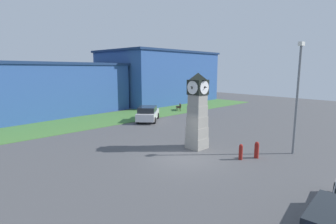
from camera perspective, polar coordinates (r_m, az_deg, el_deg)
name	(u,v)px	position (r m, az deg, el deg)	size (l,w,h in m)	color
ground_plane	(184,159)	(16.15, 3.58, -10.08)	(79.06, 79.06, 0.00)	#4C4C4F
clock_tower	(197,112)	(17.71, 6.42, -0.04)	(1.45, 1.47, 5.13)	gray
bollard_near_tower	(257,150)	(16.95, 18.73, -7.79)	(0.27, 0.27, 1.02)	maroon
bollard_mid_row	(241,152)	(16.41, 15.55, -8.33)	(0.23, 0.23, 0.95)	maroon
car_far_lot	(148,113)	(27.32, -4.42, -0.32)	(4.46, 4.24, 1.54)	silver
bench	(179,107)	(34.17, 2.41, 1.20)	(1.44, 1.56, 0.90)	brown
street_lamp_far_side	(298,91)	(18.10, 26.38, 4.03)	(0.50, 0.24, 6.98)	slate
warehouse_blue_far	(44,89)	(34.36, -25.39, 4.62)	(19.83, 11.07, 6.12)	#2D5193
storefront_low_left	(159,77)	(44.10, -1.95, 7.68)	(18.64, 12.52, 8.13)	#2D5193
grass_verge_far	(111,118)	(29.52, -12.22, -1.29)	(47.43, 6.89, 0.04)	#477A38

